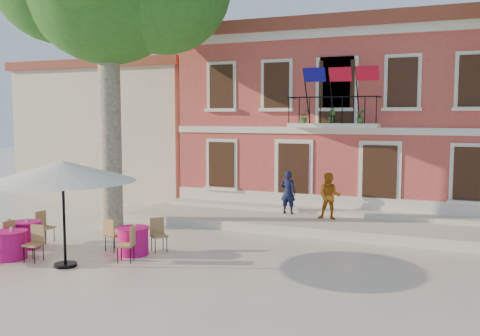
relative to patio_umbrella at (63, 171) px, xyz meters
name	(u,v)px	position (x,y,z in m)	size (l,w,h in m)	color
ground	(219,252)	(3.01, 2.83, -2.45)	(90.00, 90.00, 0.00)	beige
main_building	(356,117)	(5.01, 12.82, 1.33)	(13.50, 9.59, 7.50)	#CA4E49
neighbor_west	(143,128)	(-6.49, 13.83, 0.77)	(9.40, 9.40, 6.40)	beige
terrace	(324,223)	(5.01, 7.23, -2.30)	(14.00, 3.40, 0.30)	silver
patio_umbrella	(63,171)	(0.00, 0.00, 0.00)	(3.66, 3.66, 2.72)	black
pedestrian_navy	(288,192)	(3.54, 7.74, -1.37)	(0.57, 0.37, 1.56)	#111639
pedestrian_orange	(329,196)	(5.17, 7.24, -1.34)	(0.78, 0.61, 1.61)	#C36F16
cafe_table_0	(10,243)	(-1.84, 0.00, -2.02)	(1.68, 1.87, 0.95)	#CF138A
cafe_table_1	(133,239)	(0.95, 1.65, -2.02)	(1.77, 1.84, 0.95)	#CF138A
cafe_table_3	(26,234)	(-2.39, 1.13, -2.03)	(0.90, 1.94, 0.95)	#CF138A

